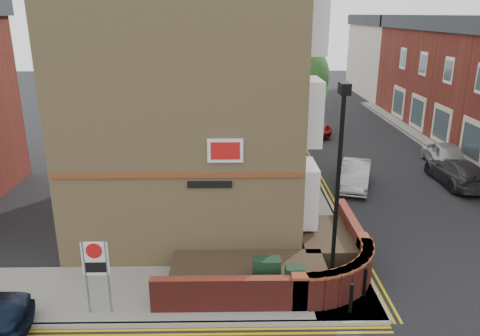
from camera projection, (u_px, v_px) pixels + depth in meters
name	position (u px, v px, depth m)	size (l,w,h in m)	color
ground	(280.00, 325.00, 12.76)	(120.00, 120.00, 0.00)	black
pavement_corner	(160.00, 293.00, 14.11)	(13.00, 3.00, 0.12)	gray
pavement_main	(287.00, 155.00, 27.97)	(2.00, 32.00, 0.12)	gray
kerb_side	(152.00, 325.00, 12.69)	(13.00, 0.15, 0.12)	gray
kerb_main_near	(304.00, 155.00, 27.98)	(0.15, 32.00, 0.12)	gray
kerb_main_far	(459.00, 170.00, 25.26)	(0.15, 40.00, 0.12)	gray
yellow_lines_side	(150.00, 332.00, 12.47)	(13.00, 0.28, 0.01)	gold
yellow_lines_main	(308.00, 156.00, 28.00)	(0.28, 32.00, 0.01)	gold
corner_building	(192.00, 64.00, 18.36)	(8.95, 10.40, 13.60)	tan
garden_wall	(273.00, 276.00, 15.14)	(6.80, 6.00, 1.20)	maroon
lamppost	(337.00, 195.00, 12.88)	(0.25, 0.50, 6.30)	black
utility_cabinet_large	(266.00, 277.00, 13.77)	(0.80, 0.45, 1.20)	#16311C
utility_cabinet_small	(295.00, 284.00, 13.51)	(0.55, 0.40, 1.10)	#16311C
bollard_near	(351.00, 298.00, 13.00)	(0.11, 0.11, 0.90)	black
bollard_far	(365.00, 282.00, 13.77)	(0.11, 0.11, 0.90)	black
zone_sign	(96.00, 264.00, 12.64)	(0.72, 0.07, 2.20)	slate
far_terrace_cream	(386.00, 55.00, 47.80)	(5.40, 12.40, 8.00)	beige
tree_near	(294.00, 81.00, 24.65)	(3.64, 3.65, 6.70)	#382B1E
tree_mid	(280.00, 58.00, 32.09)	(4.03, 4.03, 7.42)	#382B1E
tree_far	(270.00, 53.00, 39.78)	(3.81, 3.81, 7.00)	#382B1E
traffic_light_assembly	(280.00, 87.00, 35.66)	(0.20, 0.16, 4.20)	black
silver_car_near	(355.00, 175.00, 22.76)	(1.34, 3.83, 1.26)	#9B9EA2
red_car_main	(308.00, 125.00, 32.98)	(2.13, 4.63, 1.29)	maroon
grey_car_far	(457.00, 172.00, 23.13)	(1.80, 4.43, 1.28)	#2A2A2E
silver_car_far	(444.00, 153.00, 26.00)	(1.66, 4.11, 1.40)	#9EA2A5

